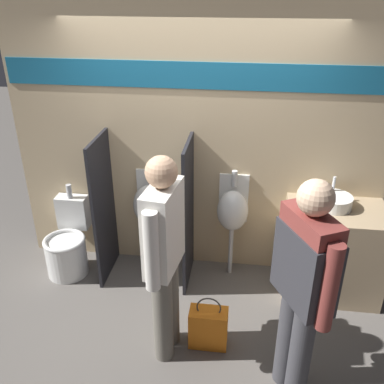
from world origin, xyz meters
TOP-DOWN VIEW (x-y plane):
  - ground_plane at (0.00, 0.00)m, footprint 16.00×16.00m
  - display_wall at (0.00, 0.60)m, footprint 3.69×0.07m
  - sink_counter at (1.34, 0.27)m, footprint 0.90×0.61m
  - sink_basin at (1.29, 0.33)m, footprint 0.33×0.33m
  - cell_phone at (1.07, 0.15)m, footprint 0.07×0.14m
  - divider_near_counter at (-0.90, 0.27)m, footprint 0.03×0.59m
  - divider_mid at (-0.05, 0.27)m, footprint 0.03×0.59m
  - urinal_near_counter at (-0.48, 0.43)m, footprint 0.31×0.30m
  - urinal_far at (0.37, 0.43)m, footprint 0.31×0.30m
  - toilet at (-1.32, 0.24)m, footprint 0.43×0.59m
  - person_in_vest at (0.89, -0.94)m, footprint 0.41×0.56m
  - person_with_lanyard at (-0.09, -0.69)m, footprint 0.25×0.60m
  - shopping_bag at (0.24, -0.60)m, footprint 0.32×0.18m

SIDE VIEW (x-z plane):
  - ground_plane at x=0.00m, z-range 0.00..0.00m
  - shopping_bag at x=0.24m, z-range -0.07..0.43m
  - toilet at x=-1.32m, z-range -0.16..0.74m
  - sink_counter at x=1.34m, z-range 0.00..0.90m
  - urinal_near_counter at x=-0.48m, z-range 0.18..1.31m
  - urinal_far at x=0.37m, z-range 0.18..1.31m
  - divider_near_counter at x=-0.90m, z-range 0.00..1.49m
  - divider_mid at x=-0.05m, z-range 0.00..1.49m
  - cell_phone at x=1.07m, z-range 0.90..0.92m
  - sink_basin at x=1.29m, z-range 0.83..1.09m
  - person_with_lanyard at x=-0.09m, z-range 0.09..1.83m
  - person_in_vest at x=0.89m, z-range 0.14..1.89m
  - display_wall at x=0.00m, z-range 0.01..2.71m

